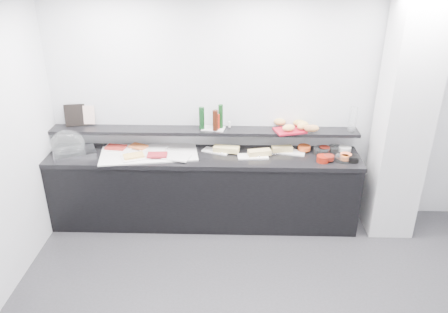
{
  "coord_description": "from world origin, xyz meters",
  "views": [
    {
      "loc": [
        -0.33,
        -2.87,
        3.02
      ],
      "look_at": [
        -0.45,
        1.45,
        1.0
      ],
      "focal_mm": 35.0,
      "sensor_mm": 36.0,
      "label": 1
    }
  ],
  "objects_px": {
    "cloche_base": "(74,153)",
    "condiment_tray": "(213,129)",
    "sandwich_plate_mid": "(253,156)",
    "carafe": "(353,120)",
    "framed_print": "(75,115)",
    "bread_tray": "(290,131)"
  },
  "relations": [
    {
      "from": "cloche_base",
      "to": "condiment_tray",
      "type": "xyz_separation_m",
      "value": [
        1.61,
        0.21,
        0.24
      ]
    },
    {
      "from": "cloche_base",
      "to": "bread_tray",
      "type": "height_order",
      "value": "bread_tray"
    },
    {
      "from": "condiment_tray",
      "to": "framed_print",
      "type": "bearing_deg",
      "value": -172.69
    },
    {
      "from": "condiment_tray",
      "to": "carafe",
      "type": "bearing_deg",
      "value": 7.79
    },
    {
      "from": "framed_print",
      "to": "sandwich_plate_mid",
      "type": "bearing_deg",
      "value": -20.24
    },
    {
      "from": "sandwich_plate_mid",
      "to": "condiment_tray",
      "type": "height_order",
      "value": "condiment_tray"
    },
    {
      "from": "condiment_tray",
      "to": "carafe",
      "type": "xyz_separation_m",
      "value": [
        1.59,
        -0.05,
        0.14
      ]
    },
    {
      "from": "sandwich_plate_mid",
      "to": "carafe",
      "type": "height_order",
      "value": "carafe"
    },
    {
      "from": "framed_print",
      "to": "carafe",
      "type": "relative_size",
      "value": 0.87
    },
    {
      "from": "bread_tray",
      "to": "carafe",
      "type": "xyz_separation_m",
      "value": [
        0.7,
        -0.0,
        0.14
      ]
    },
    {
      "from": "framed_print",
      "to": "condiment_tray",
      "type": "height_order",
      "value": "framed_print"
    },
    {
      "from": "sandwich_plate_mid",
      "to": "carafe",
      "type": "bearing_deg",
      "value": 4.67
    },
    {
      "from": "framed_print",
      "to": "condiment_tray",
      "type": "relative_size",
      "value": 0.99
    },
    {
      "from": "cloche_base",
      "to": "condiment_tray",
      "type": "distance_m",
      "value": 1.64
    },
    {
      "from": "condiment_tray",
      "to": "bread_tray",
      "type": "xyz_separation_m",
      "value": [
        0.89,
        -0.05,
        0.0
      ]
    },
    {
      "from": "cloche_base",
      "to": "sandwich_plate_mid",
      "type": "xyz_separation_m",
      "value": [
        2.07,
        -0.02,
        -0.01
      ]
    },
    {
      "from": "bread_tray",
      "to": "carafe",
      "type": "height_order",
      "value": "carafe"
    },
    {
      "from": "carafe",
      "to": "cloche_base",
      "type": "bearing_deg",
      "value": -177.19
    },
    {
      "from": "cloche_base",
      "to": "sandwich_plate_mid",
      "type": "bearing_deg",
      "value": -23.31
    },
    {
      "from": "framed_print",
      "to": "bread_tray",
      "type": "height_order",
      "value": "framed_print"
    },
    {
      "from": "cloche_base",
      "to": "bread_tray",
      "type": "xyz_separation_m",
      "value": [
        2.5,
        0.16,
        0.24
      ]
    },
    {
      "from": "framed_print",
      "to": "condiment_tray",
      "type": "xyz_separation_m",
      "value": [
        1.64,
        -0.07,
        -0.12
      ]
    }
  ]
}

